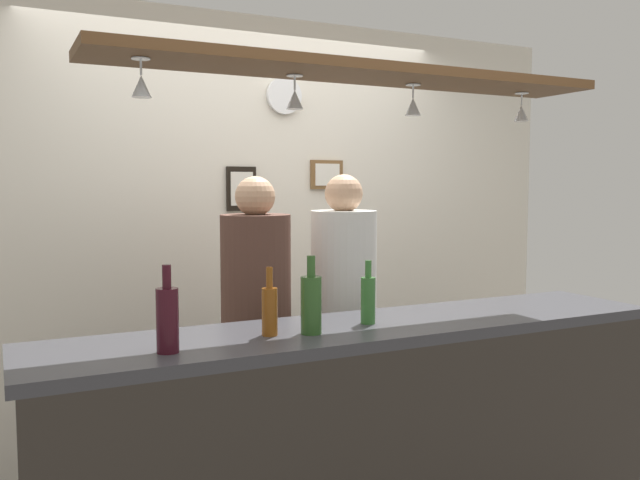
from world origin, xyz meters
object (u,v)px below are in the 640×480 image
(bottle_champagne_green, at_px, (311,303))
(person_right_white_patterned_shirt, at_px, (343,302))
(bottle_wine_dark_red, at_px, (167,318))
(wall_clock, at_px, (284,96))
(person_left_brown_shirt, at_px, (256,311))
(picture_frame_crest, at_px, (241,189))
(bottle_beer_green_import, at_px, (367,299))
(bottle_beer_amber_tall, at_px, (270,309))
(picture_frame_upper_small, at_px, (327,175))

(bottle_champagne_green, bearing_deg, person_right_white_patterned_shirt, 54.06)
(bottle_wine_dark_red, relative_size, wall_clock, 1.36)
(person_left_brown_shirt, distance_m, picture_frame_crest, 0.96)
(bottle_beer_green_import, distance_m, bottle_champagne_green, 0.29)
(bottle_beer_green_import, bearing_deg, person_right_white_patterned_shirt, 69.59)
(person_left_brown_shirt, height_order, bottle_champagne_green, person_left_brown_shirt)
(person_right_white_patterned_shirt, height_order, bottle_beer_amber_tall, person_right_white_patterned_shirt)
(bottle_beer_amber_tall, xyz_separation_m, picture_frame_upper_small, (0.96, 1.43, 0.53))
(person_left_brown_shirt, distance_m, picture_frame_upper_small, 1.25)
(person_right_white_patterned_shirt, xyz_separation_m, picture_frame_upper_small, (0.27, 0.73, 0.67))
(picture_frame_crest, bearing_deg, bottle_beer_amber_tall, -105.47)
(bottle_beer_amber_tall, distance_m, wall_clock, 1.86)
(bottle_beer_green_import, bearing_deg, picture_frame_crest, 91.78)
(bottle_champagne_green, distance_m, wall_clock, 1.84)
(person_left_brown_shirt, relative_size, wall_clock, 7.49)
(bottle_champagne_green, bearing_deg, picture_frame_upper_small, 61.23)
(picture_frame_crest, bearing_deg, bottle_champagne_green, -99.36)
(person_right_white_patterned_shirt, distance_m, picture_frame_upper_small, 1.03)
(picture_frame_upper_small, height_order, wall_clock, wall_clock)
(picture_frame_upper_small, bearing_deg, bottle_champagne_green, -118.77)
(person_right_white_patterned_shirt, relative_size, bottle_wine_dark_red, 5.53)
(person_left_brown_shirt, xyz_separation_m, bottle_beer_green_import, (0.23, -0.67, 0.15))
(person_left_brown_shirt, distance_m, person_right_white_patterned_shirt, 0.48)
(person_right_white_patterned_shirt, relative_size, bottle_beer_amber_tall, 6.38)
(bottle_wine_dark_red, height_order, wall_clock, wall_clock)
(bottle_beer_green_import, relative_size, bottle_wine_dark_red, 0.87)
(bottle_beer_green_import, xyz_separation_m, picture_frame_crest, (-0.04, 1.40, 0.44))
(person_left_brown_shirt, height_order, person_right_white_patterned_shirt, person_right_white_patterned_shirt)
(bottle_beer_amber_tall, height_order, picture_frame_upper_small, picture_frame_upper_small)
(picture_frame_crest, bearing_deg, wall_clock, -1.30)
(bottle_champagne_green, relative_size, bottle_wine_dark_red, 1.00)
(picture_frame_upper_small, bearing_deg, bottle_beer_amber_tall, -123.93)
(bottle_wine_dark_red, distance_m, bottle_beer_amber_tall, 0.41)
(person_right_white_patterned_shirt, height_order, picture_frame_crest, picture_frame_crest)
(picture_frame_upper_small, xyz_separation_m, wall_clock, (-0.29, -0.01, 0.47))
(bottle_champagne_green, xyz_separation_m, wall_clock, (0.52, 1.46, 0.98))
(bottle_beer_green_import, bearing_deg, bottle_beer_amber_tall, -176.95)
(picture_frame_crest, xyz_separation_m, picture_frame_upper_small, (0.56, 0.00, 0.09))
(bottle_beer_amber_tall, bearing_deg, bottle_champagne_green, -15.66)
(person_right_white_patterned_shirt, bearing_deg, person_left_brown_shirt, -180.00)
(bottle_champagne_green, xyz_separation_m, picture_frame_crest, (0.24, 1.47, 0.43))
(bottle_champagne_green, relative_size, wall_clock, 1.36)
(person_right_white_patterned_shirt, distance_m, bottle_wine_dark_red, 1.35)
(person_left_brown_shirt, height_order, bottle_beer_amber_tall, person_left_brown_shirt)
(picture_frame_upper_small, bearing_deg, bottle_wine_dark_red, -132.06)
(person_left_brown_shirt, relative_size, bottle_beer_amber_tall, 6.33)
(person_right_white_patterned_shirt, xyz_separation_m, bottle_beer_green_import, (-0.25, -0.67, 0.14))
(person_left_brown_shirt, height_order, bottle_wine_dark_red, person_left_brown_shirt)
(person_right_white_patterned_shirt, xyz_separation_m, bottle_champagne_green, (-0.54, -0.74, 0.16))
(bottle_wine_dark_red, xyz_separation_m, picture_frame_upper_small, (1.36, 1.51, 0.51))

